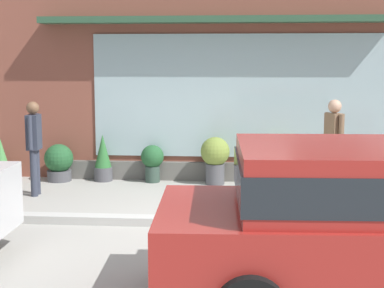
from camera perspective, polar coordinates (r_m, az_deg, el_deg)
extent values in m
plane|color=#9E9B93|center=(8.57, 1.29, -7.64)|extent=(60.00, 60.00, 0.00)
cube|color=#B2B2AD|center=(8.36, 1.21, -7.62)|extent=(14.00, 0.24, 0.12)
cube|color=brown|center=(11.44, 2.29, 8.39)|extent=(14.00, 0.36, 4.75)
cube|color=#9EB7BC|center=(11.25, 5.62, 4.68)|extent=(6.03, 0.03, 2.36)
cube|color=#2D5138|center=(11.11, 2.24, 12.06)|extent=(6.63, 0.56, 0.12)
cube|color=#605E59|center=(11.42, 2.18, -2.69)|extent=(6.43, 0.20, 0.36)
cylinder|color=gold|center=(9.73, 9.04, -5.63)|extent=(0.35, 0.35, 0.06)
cylinder|color=gold|center=(9.65, 9.09, -3.73)|extent=(0.24, 0.24, 0.60)
sphere|color=gold|center=(9.58, 9.14, -1.55)|extent=(0.26, 0.26, 0.26)
cylinder|color=gold|center=(9.63, 8.15, -3.54)|extent=(0.10, 0.09, 0.09)
cylinder|color=gold|center=(9.66, 10.02, -3.56)|extent=(0.10, 0.09, 0.09)
cylinder|color=gold|center=(9.49, 9.16, -3.74)|extent=(0.09, 0.10, 0.09)
cylinder|color=brown|center=(10.26, 13.32, -2.82)|extent=(0.12, 0.12, 0.83)
cylinder|color=brown|center=(10.14, 13.83, -2.96)|extent=(0.12, 0.12, 0.83)
cube|color=brown|center=(10.09, 13.71, 1.17)|extent=(0.31, 0.35, 0.62)
sphere|color=tan|center=(10.05, 13.79, 3.61)|extent=(0.23, 0.23, 0.23)
cylinder|color=brown|center=(10.24, 13.06, 1.39)|extent=(0.08, 0.08, 0.59)
cylinder|color=brown|center=(9.93, 14.38, 1.13)|extent=(0.08, 0.08, 0.59)
cube|color=#846647|center=(10.36, 12.81, -0.08)|extent=(0.20, 0.26, 0.28)
cylinder|color=#333847|center=(10.57, -14.96, -2.62)|extent=(0.12, 0.12, 0.81)
cylinder|color=#333847|center=(10.42, -15.22, -2.79)|extent=(0.12, 0.12, 0.81)
cube|color=#333847|center=(10.39, -15.24, 1.13)|extent=(0.22, 0.32, 0.61)
sphere|color=brown|center=(10.35, -15.32, 3.43)|extent=(0.22, 0.22, 0.22)
cylinder|color=#333847|center=(10.58, -14.92, 1.35)|extent=(0.08, 0.08, 0.58)
cylinder|color=#333847|center=(10.19, -15.57, 1.07)|extent=(0.08, 0.08, 0.58)
cube|color=maroon|center=(5.73, 16.82, -3.27)|extent=(2.49, 1.79, 0.63)
cube|color=#1E2328|center=(5.73, 16.82, -3.27)|extent=(2.53, 1.81, 0.35)
cylinder|color=black|center=(6.70, 4.79, -9.45)|extent=(0.63, 0.21, 0.62)
cylinder|color=#4C4C51|center=(11.52, -8.68, -2.91)|extent=(0.36, 0.36, 0.27)
cone|color=#2D6B33|center=(11.44, -8.73, -0.66)|extent=(0.32, 0.32, 0.64)
cylinder|color=#9E6042|center=(12.11, -18.11, -2.87)|extent=(0.36, 0.36, 0.19)
cone|color=#4C934C|center=(12.04, -18.20, -0.96)|extent=(0.33, 0.33, 0.62)
cylinder|color=#4C4C51|center=(11.21, 8.09, -2.96)|extent=(0.37, 0.37, 0.36)
sphere|color=olive|center=(11.14, 8.13, -0.96)|extent=(0.50, 0.50, 0.50)
cylinder|color=#4C4C51|center=(11.67, -12.85, -3.03)|extent=(0.47, 0.47, 0.21)
sphere|color=#23562D|center=(11.61, -12.91, -1.38)|extent=(0.56, 0.56, 0.56)
cylinder|color=#33473D|center=(11.29, -3.88, -2.95)|extent=(0.28, 0.28, 0.31)
sphere|color=#23562D|center=(11.23, -3.90, -1.22)|extent=(0.44, 0.44, 0.44)
cylinder|color=#4C4C51|center=(11.08, 2.27, -2.94)|extent=(0.36, 0.36, 0.39)
sphere|color=olive|center=(11.00, 2.28, -0.74)|extent=(0.55, 0.55, 0.55)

